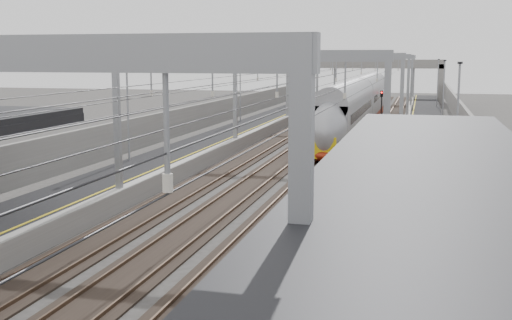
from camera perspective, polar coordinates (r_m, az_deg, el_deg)
The scene contains 12 objects.
platform_left at distance 53.61m, azimuth -2.68°, elevation 1.85°, with size 4.00×120.00×1.00m, color black.
platform_right at distance 51.25m, azimuth 14.68°, elevation 1.22°, with size 4.00×120.00×1.00m, color black.
tracks at distance 51.89m, azimuth 5.79°, elevation 1.06°, with size 11.40×140.00×0.20m.
overhead_line at distance 57.94m, azimuth 6.90°, elevation 7.93°, with size 13.00×140.00×6.60m.
canopy_right at distance 9.06m, azimuth 15.99°, elevation -5.37°, with size 4.40×30.00×4.24m.
overbridge at distance 106.10m, azimuth 10.42°, elevation 7.92°, with size 22.00×2.20×6.90m.
wall_left at distance 54.51m, azimuth -5.91°, elevation 3.09°, with size 0.30×120.00×3.20m, color slate.
wall_right at distance 51.23m, azimuth 18.31°, elevation 2.29°, with size 0.30×120.00×3.20m, color slate.
train at distance 65.07m, azimuth 8.99°, elevation 4.40°, with size 2.64×48.04×4.17m.
signal_green at distance 74.55m, azimuth 4.50°, elevation 5.36°, with size 0.32×0.32×3.48m.
signal_red_near at distance 75.89m, azimuth 11.10°, elevation 5.28°, with size 0.32×0.32×3.48m.
signal_red_far at distance 78.95m, azimuth 12.84°, elevation 5.37°, with size 0.32×0.32×3.48m.
Camera 1 is at (7.73, -5.80, 7.30)m, focal length 45.00 mm.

